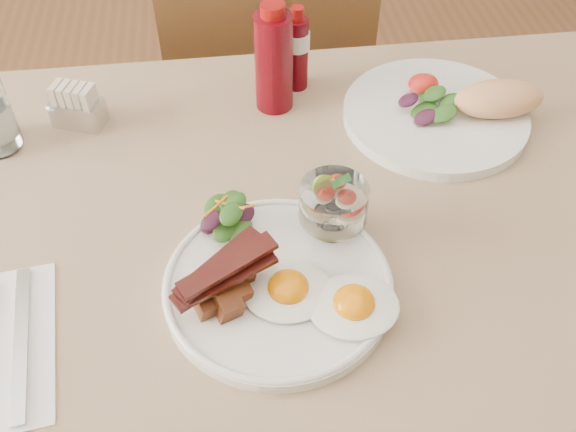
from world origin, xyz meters
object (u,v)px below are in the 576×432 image
at_px(table, 311,278).
at_px(main_plate, 278,286).
at_px(fruit_cup, 333,203).
at_px(second_plate, 450,109).
at_px(sugar_caddy, 77,108).
at_px(chair_far, 266,85).
at_px(ketchup_bottle, 274,61).
at_px(hot_sauce_bottle, 297,50).

bearing_deg(table, main_plate, -125.10).
xyz_separation_m(fruit_cup, second_plate, (0.23, 0.22, -0.05)).
relative_size(main_plate, second_plate, 0.90).
bearing_deg(table, fruit_cup, -7.79).
bearing_deg(main_plate, sugar_caddy, 126.90).
bearing_deg(chair_far, ketchup_bottle, -92.83).
distance_m(main_plate, hot_sauce_bottle, 0.43).
bearing_deg(fruit_cup, chair_far, 92.02).
relative_size(ketchup_bottle, sugar_caddy, 2.02).
height_order(hot_sauce_bottle, sugar_caddy, hot_sauce_bottle).
distance_m(table, main_plate, 0.14).
bearing_deg(hot_sauce_bottle, main_plate, -100.79).
xyz_separation_m(main_plate, fruit_cup, (0.08, 0.08, 0.06)).
xyz_separation_m(table, ketchup_bottle, (-0.02, 0.29, 0.17)).
height_order(chair_far, fruit_cup, chair_far).
bearing_deg(fruit_cup, ketchup_bottle, 98.13).
bearing_deg(chair_far, table, -90.00).
relative_size(hot_sauce_bottle, sugar_caddy, 1.64).
bearing_deg(second_plate, sugar_caddy, 173.87).
distance_m(second_plate, ketchup_bottle, 0.28).
bearing_deg(fruit_cup, hot_sauce_bottle, 89.96).
bearing_deg(sugar_caddy, table, -20.29).
distance_m(ketchup_bottle, hot_sauce_bottle, 0.06).
bearing_deg(chair_far, hot_sauce_bottle, -85.84).
xyz_separation_m(fruit_cup, hot_sauce_bottle, (0.00, 0.34, 0.00)).
relative_size(second_plate, hot_sauce_bottle, 2.18).
xyz_separation_m(table, sugar_caddy, (-0.32, 0.28, 0.12)).
bearing_deg(hot_sauce_bottle, table, -94.03).
relative_size(table, second_plate, 4.26).
relative_size(table, hot_sauce_bottle, 9.28).
bearing_deg(second_plate, main_plate, -135.79).
bearing_deg(chair_far, main_plate, -94.27).
bearing_deg(main_plate, hot_sauce_bottle, 79.21).
bearing_deg(hot_sauce_bottle, fruit_cup, -90.04).
height_order(main_plate, second_plate, second_plate).
bearing_deg(table, hot_sauce_bottle, 85.97).
relative_size(chair_far, fruit_cup, 10.57).
height_order(table, sugar_caddy, sugar_caddy).
xyz_separation_m(table, main_plate, (-0.06, -0.08, 0.10)).
bearing_deg(sugar_caddy, main_plate, -32.66).
xyz_separation_m(hot_sauce_bottle, sugar_caddy, (-0.35, -0.06, -0.04)).
bearing_deg(second_plate, table, -138.88).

